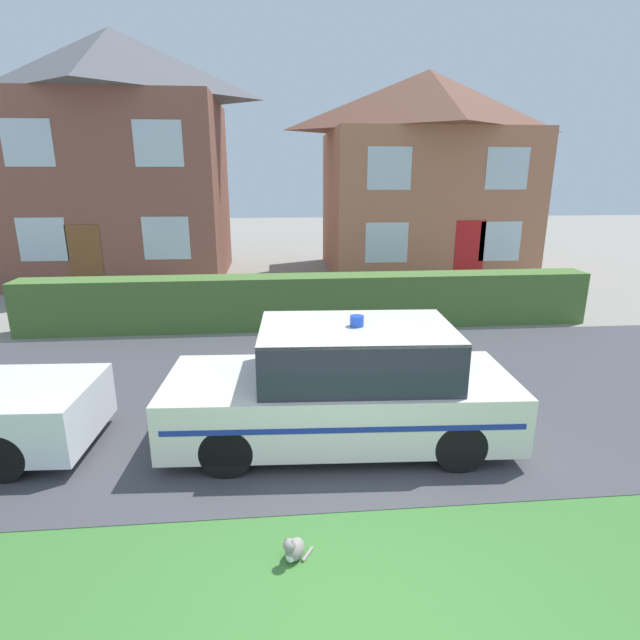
% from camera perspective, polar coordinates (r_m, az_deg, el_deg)
% --- Properties ---
extents(ground_plane, '(80.00, 80.00, 0.00)m').
position_cam_1_polar(ground_plane, '(4.84, 5.13, -30.95)').
color(ground_plane, gray).
extents(road_strip, '(28.00, 6.30, 0.01)m').
position_cam_1_polar(road_strip, '(8.53, -0.25, -8.22)').
color(road_strip, '#424247').
rests_on(road_strip, ground).
extents(lawn_verge, '(28.00, 2.41, 0.01)m').
position_cam_1_polar(lawn_verge, '(4.94, 4.77, -29.60)').
color(lawn_verge, '#3D7533').
rests_on(lawn_verge, ground).
extents(garden_hedge, '(13.47, 0.78, 1.25)m').
position_cam_1_polar(garden_hedge, '(11.95, -1.11, 2.15)').
color(garden_hedge, '#4C7233').
rests_on(garden_hedge, ground).
extents(police_car, '(4.68, 1.97, 1.78)m').
position_cam_1_polar(police_car, '(6.76, 2.80, -7.70)').
color(police_car, black).
rests_on(police_car, road_strip).
extents(cat, '(0.32, 0.29, 0.31)m').
position_cam_1_polar(cat, '(5.22, -3.00, -24.69)').
color(cat, gray).
rests_on(cat, ground).
extents(house_left, '(6.94, 5.64, 8.07)m').
position_cam_1_polar(house_left, '(19.08, -21.72, 16.92)').
color(house_left, brown).
rests_on(house_left, ground).
extents(house_right, '(7.31, 5.65, 7.07)m').
position_cam_1_polar(house_right, '(19.50, 11.81, 16.16)').
color(house_right, '#A86B4C').
rests_on(house_right, ground).
extents(wheelie_bin, '(0.70, 0.64, 1.11)m').
position_cam_1_polar(wheelie_bin, '(13.07, 18.33, 2.27)').
color(wheelie_bin, '#23662D').
rests_on(wheelie_bin, ground).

